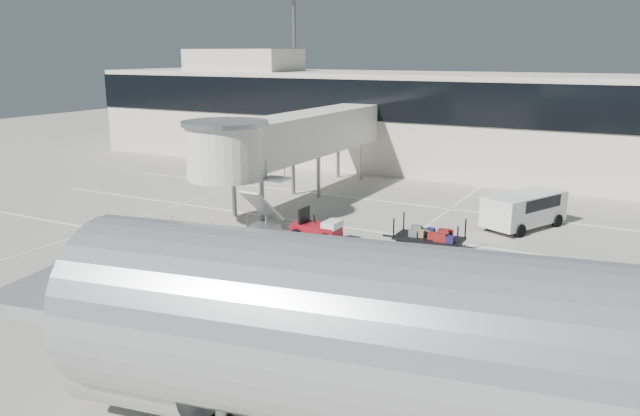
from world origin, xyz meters
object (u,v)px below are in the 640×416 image
at_px(suitcase_cart, 428,238).
at_px(minivan, 526,207).
at_px(box_cart_far, 183,236).
at_px(aircraft, 496,358).
at_px(baggage_tug, 317,229).
at_px(belt_loader, 223,157).
at_px(box_cart_near, 168,262).
at_px(ground_worker, 167,267).

relative_size(suitcase_cart, minivan, 0.74).
height_order(box_cart_far, aircraft, aircraft).
xyz_separation_m(baggage_tug, belt_loader, (-18.11, 15.95, 0.12)).
height_order(box_cart_near, belt_loader, belt_loader).
bearing_deg(box_cart_far, aircraft, -31.80).
relative_size(suitcase_cart, belt_loader, 1.02).
xyz_separation_m(belt_loader, aircraft, (30.68, -31.12, 2.53)).
xyz_separation_m(suitcase_cart, box_cart_near, (-9.16, -8.85, -0.07)).
xyz_separation_m(baggage_tug, box_cart_far, (-5.62, -4.08, -0.09)).
bearing_deg(aircraft, baggage_tug, 119.99).
height_order(suitcase_cart, box_cart_near, suitcase_cart).
bearing_deg(belt_loader, box_cart_far, -62.35).
bearing_deg(box_cart_far, minivan, 38.42).
bearing_deg(box_cart_far, belt_loader, 121.47).
height_order(baggage_tug, ground_worker, ground_worker).
bearing_deg(box_cart_near, belt_loader, 139.85).
relative_size(box_cart_near, aircraft, 0.15).
relative_size(ground_worker, belt_loader, 0.43).
bearing_deg(box_cart_near, box_cart_far, 139.07).
height_order(box_cart_near, minivan, minivan).
xyz_separation_m(suitcase_cart, belt_loader, (-23.75, 14.68, 0.13)).
distance_m(box_cart_far, belt_loader, 23.60).
height_order(box_cart_near, ground_worker, ground_worker).
bearing_deg(minivan, box_cart_near, -104.61).
bearing_deg(minivan, ground_worker, -99.83).
relative_size(suitcase_cart, box_cart_near, 1.26).
xyz_separation_m(box_cart_far, belt_loader, (-12.48, 20.03, 0.20)).
xyz_separation_m(ground_worker, aircraft, (14.98, -6.27, 2.38)).
bearing_deg(minivan, baggage_tug, -114.64).
relative_size(suitcase_cart, aircraft, 0.18).
bearing_deg(box_cart_near, ground_worker, -31.40).
bearing_deg(box_cart_near, minivan, 68.64).
xyz_separation_m(box_cart_near, minivan, (12.68, 15.43, 0.66)).
bearing_deg(box_cart_near, baggage_tug, 83.19).
relative_size(baggage_tug, aircraft, 0.11).
relative_size(baggage_tug, minivan, 0.46).
distance_m(baggage_tug, box_cart_far, 6.95).
relative_size(box_cart_near, minivan, 0.59).
bearing_deg(box_cart_far, baggage_tug, 35.52).
xyz_separation_m(minivan, aircraft, (3.41, -23.01, 2.07)).
bearing_deg(minivan, belt_loader, -171.74).
xyz_separation_m(suitcase_cart, aircraft, (6.93, -16.43, 2.65)).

